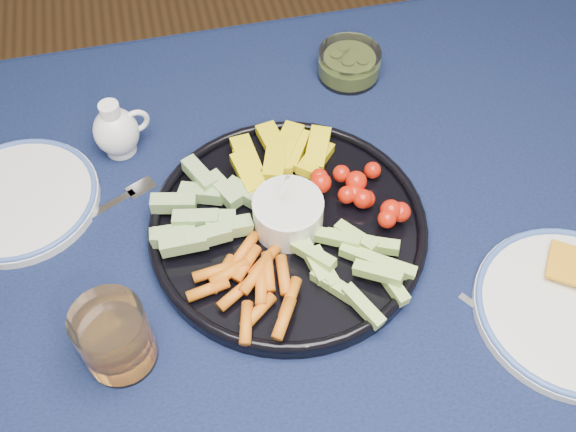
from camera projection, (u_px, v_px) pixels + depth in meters
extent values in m
cylinder|color=#54371C|center=(527.00, 157.00, 1.49)|extent=(0.07, 0.07, 0.70)
cube|color=#54371C|center=(252.00, 296.00, 0.85)|extent=(1.60, 1.00, 0.04)
cube|color=black|center=(251.00, 287.00, 0.84)|extent=(1.66, 1.06, 0.01)
cube|color=black|center=(202.00, 96.00, 1.26)|extent=(1.66, 0.01, 0.30)
cylinder|color=black|center=(288.00, 228.00, 0.88)|extent=(0.38, 0.38, 0.02)
torus|color=black|center=(288.00, 223.00, 0.87)|extent=(0.38, 0.38, 0.01)
cylinder|color=white|center=(288.00, 214.00, 0.85)|extent=(0.09, 0.09, 0.05)
cylinder|color=silver|center=(288.00, 204.00, 0.83)|extent=(0.08, 0.08, 0.01)
cylinder|color=white|center=(121.00, 148.00, 0.97)|extent=(0.05, 0.05, 0.01)
ellipsoid|color=white|center=(116.00, 132.00, 0.94)|extent=(0.07, 0.07, 0.08)
cylinder|color=white|center=(110.00, 112.00, 0.91)|extent=(0.03, 0.03, 0.03)
torus|color=white|center=(136.00, 121.00, 0.94)|extent=(0.04, 0.02, 0.04)
torus|color=#3F60B2|center=(112.00, 119.00, 0.92)|extent=(0.04, 0.04, 0.00)
cylinder|color=white|center=(349.00, 63.00, 1.05)|extent=(0.10, 0.10, 0.05)
cylinder|color=olive|center=(349.00, 68.00, 1.06)|extent=(0.09, 0.09, 0.03)
cylinder|color=white|center=(571.00, 310.00, 0.80)|extent=(0.24, 0.24, 0.01)
torus|color=#3F60B2|center=(573.00, 308.00, 0.80)|extent=(0.24, 0.24, 0.01)
cylinder|color=white|center=(115.00, 337.00, 0.74)|extent=(0.08, 0.08, 0.10)
cylinder|color=orange|center=(119.00, 346.00, 0.75)|extent=(0.07, 0.07, 0.05)
cube|color=white|center=(84.00, 221.00, 0.89)|extent=(0.15, 0.08, 0.00)
cube|color=white|center=(141.00, 188.00, 0.93)|extent=(0.05, 0.04, 0.00)
cube|color=white|center=(504.00, 328.00, 0.80)|extent=(0.08, 0.12, 0.00)
cube|color=white|center=(558.00, 367.00, 0.76)|extent=(0.04, 0.04, 0.00)
cylinder|color=white|center=(20.00, 200.00, 0.91)|extent=(0.22, 0.22, 0.01)
torus|color=#3F60B2|center=(18.00, 197.00, 0.90)|extent=(0.22, 0.22, 0.01)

